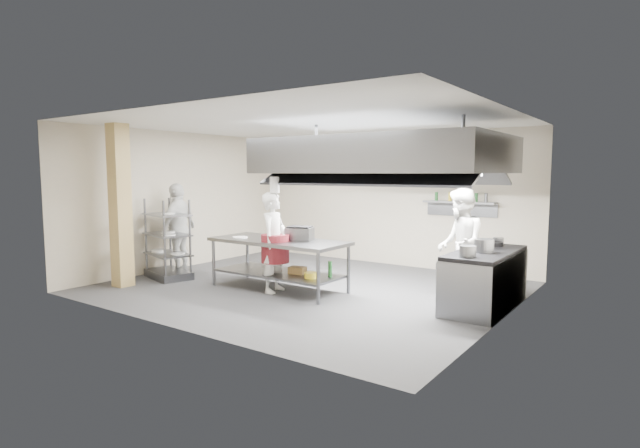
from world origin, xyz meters
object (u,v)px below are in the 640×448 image
Objects in this scene: stockpot at (484,246)px; pass_rack at (167,239)px; chef_head at (274,242)px; island at (279,264)px; cooking_range at (485,281)px; chef_line at (460,245)px; griddle at (300,234)px; chef_plating at (179,229)px.

pass_rack is at bearing -167.65° from stockpot.
island is at bearing 3.66° from chef_head.
cooking_range is at bearing 15.00° from island.
chef_line is at bearing 20.83° from island.
chef_line is 2.78m from griddle.
cooking_range is 3.58m from chef_head.
stockpot is at bearing -83.37° from cooking_range.
cooking_range is at bearing -84.78° from chef_head.
chef_line is 6.36× the size of stockpot.
island is at bearing -165.00° from cooking_range.
pass_rack is 0.85× the size of chef_line.
griddle is at bearing -51.72° from chef_head.
chef_plating reaches higher than chef_line.
island reaches higher than cooking_range.
chef_plating reaches higher than chef_head.
chef_plating reaches higher than island.
chef_plating is 3.00m from griddle.
chef_head is 3.18m from chef_line.
pass_rack is at bearing 174.86° from griddle.
chef_plating is 6.16m from stockpot.
chef_plating is at bearing 165.66° from griddle.
chef_line reaches higher than cooking_range.
chef_plating is (-0.20, 0.44, 0.15)m from pass_rack.
chef_plating is at bearing 75.22° from chef_head.
island is at bearing -167.56° from stockpot.
island is 1.62× the size of pass_rack.
cooking_range is 3.23m from griddle.
chef_head reaches higher than pass_rack.
chef_plating reaches higher than pass_rack.
stockpot reaches higher than island.
pass_rack reaches higher than cooking_range.
griddle is (0.29, 0.36, 0.14)m from chef_head.
island is at bearing -93.46° from chef_line.
chef_plating reaches higher than stockpot.
cooking_range is 6.83× the size of stockpot.
stockpot is (0.02, -0.16, 0.58)m from cooking_range.
griddle is (2.99, 0.27, 0.07)m from chef_plating.
pass_rack reaches higher than island.
island is 2.53m from pass_rack.
chef_head is at bearing 23.07° from pass_rack.
island is 5.64× the size of griddle.
chef_line is 0.98× the size of chef_plating.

